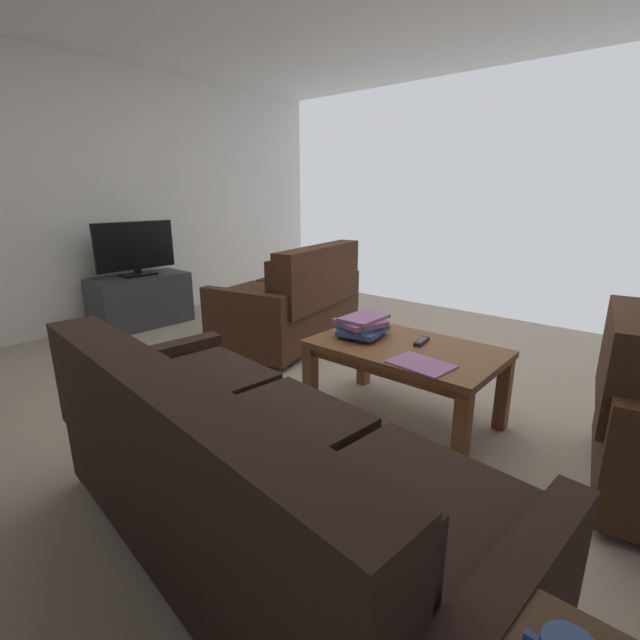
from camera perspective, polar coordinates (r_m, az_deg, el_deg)
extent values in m
cube|color=tan|center=(3.09, 5.22, -9.23)|extent=(5.96, 5.09, 0.01)
cube|color=white|center=(5.13, -23.55, 14.07)|extent=(0.12, 5.09, 2.51)
cylinder|color=black|center=(1.74, 21.74, -32.66)|extent=(0.05, 0.05, 0.06)
cylinder|color=black|center=(2.55, -11.92, -14.46)|extent=(0.05, 0.05, 0.06)
cylinder|color=black|center=(2.34, -26.07, -18.90)|extent=(0.05, 0.05, 0.06)
cube|color=black|center=(1.75, -7.60, -21.48)|extent=(1.75, 0.92, 0.37)
cube|color=black|center=(1.30, 9.02, -23.71)|extent=(0.58, 0.72, 0.10)
cube|color=black|center=(1.63, -7.32, -14.61)|extent=(0.58, 0.72, 0.10)
cube|color=black|center=(2.06, -16.77, -8.37)|extent=(0.58, 0.72, 0.10)
cube|color=black|center=(1.43, -18.89, -14.93)|extent=(1.69, 0.34, 0.42)
cube|color=black|center=(1.09, 1.15, -24.83)|extent=(0.51, 0.17, 0.29)
cube|color=black|center=(1.47, -14.92, -13.67)|extent=(0.51, 0.17, 0.29)
cube|color=black|center=(1.94, -23.12, -7.00)|extent=(0.51, 0.17, 0.29)
cube|color=black|center=(2.40, -20.58, -9.54)|extent=(0.17, 0.77, 0.53)
cylinder|color=black|center=(4.62, -4.13, -0.14)|extent=(0.06, 0.06, 0.06)
cylinder|color=black|center=(3.88, -12.11, -3.64)|extent=(0.06, 0.06, 0.06)
cylinder|color=black|center=(4.31, 3.14, -1.31)|extent=(0.06, 0.06, 0.06)
cylinder|color=black|center=(3.50, -4.00, -5.47)|extent=(0.06, 0.06, 0.06)
cube|color=#422819|center=(3.99, -4.14, 0.56)|extent=(0.98, 1.27, 0.38)
cube|color=#422819|center=(4.18, -2.29, 4.67)|extent=(0.77, 0.65, 0.10)
cube|color=#422819|center=(3.72, -6.88, 3.15)|extent=(0.77, 0.65, 0.10)
cube|color=#422819|center=(3.74, -0.06, 5.65)|extent=(0.40, 1.15, 0.50)
cube|color=#422819|center=(4.04, 0.56, 6.42)|extent=(0.22, 0.53, 0.36)
cube|color=#422819|center=(3.56, -3.87, 5.08)|extent=(0.22, 0.53, 0.36)
cube|color=#422819|center=(4.49, 0.19, 3.25)|extent=(0.78, 0.25, 0.54)
cube|color=#422819|center=(3.49, -9.74, -0.69)|extent=(0.78, 0.25, 0.54)
cube|color=brown|center=(2.59, 10.86, -3.64)|extent=(1.05, 0.65, 0.04)
cube|color=brown|center=(2.61, 10.81, -4.58)|extent=(0.96, 0.59, 0.05)
cube|color=brown|center=(2.75, 22.38, -8.74)|extent=(0.07, 0.07, 0.43)
cube|color=brown|center=(3.14, 5.64, -4.51)|extent=(0.07, 0.07, 0.43)
cube|color=brown|center=(2.27, 17.65, -13.63)|extent=(0.07, 0.07, 0.43)
cube|color=brown|center=(2.73, -1.24, -7.66)|extent=(0.07, 0.07, 0.43)
cube|color=#38383D|center=(4.85, -21.90, 2.29)|extent=(0.46, 0.92, 0.52)
cube|color=black|center=(4.96, -22.56, 2.50)|extent=(0.03, 0.78, 0.31)
cube|color=black|center=(4.92, -20.81, 2.58)|extent=(0.20, 0.24, 0.06)
cube|color=black|center=(4.80, -22.23, 5.41)|extent=(0.20, 0.32, 0.02)
cube|color=black|center=(4.79, -22.27, 5.88)|extent=(0.04, 0.06, 0.06)
cube|color=black|center=(4.76, -22.59, 8.78)|extent=(0.04, 0.79, 0.46)
cube|color=#194C23|center=(4.78, -22.70, 8.79)|extent=(0.01, 0.76, 0.43)
cylinder|color=black|center=(2.34, 32.71, -19.90)|extent=(0.06, 0.06, 0.06)
cylinder|color=black|center=(2.84, 32.58, -13.46)|extent=(0.06, 0.06, 0.06)
cube|color=#422819|center=(2.36, 34.67, -4.49)|extent=(0.30, 0.76, 0.44)
cube|color=black|center=(2.71, 5.27, -1.86)|extent=(0.20, 0.23, 0.02)
cube|color=#385693|center=(2.70, 5.58, -1.34)|extent=(0.28, 0.33, 0.03)
cube|color=#385693|center=(2.69, 5.47, -0.87)|extent=(0.22, 0.27, 0.02)
cube|color=#996699|center=(2.69, 5.15, -0.31)|extent=(0.30, 0.31, 0.03)
cube|color=#996699|center=(2.69, 5.64, 0.27)|extent=(0.20, 0.29, 0.02)
cube|color=black|center=(2.64, 12.87, -2.70)|extent=(0.07, 0.16, 0.02)
cube|color=#59595B|center=(2.64, 12.88, -2.48)|extent=(0.05, 0.11, 0.00)
cube|color=#996699|center=(2.32, 12.80, -5.52)|extent=(0.33, 0.25, 0.01)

